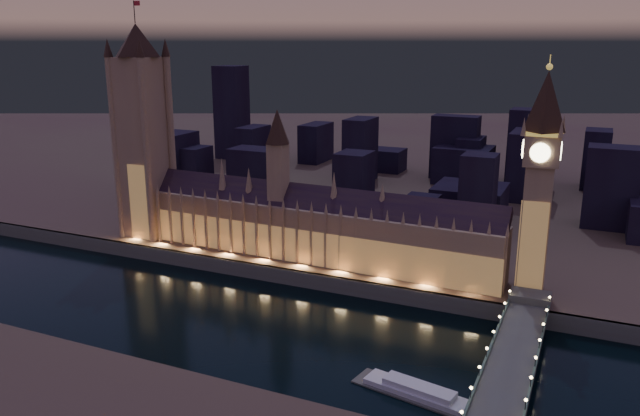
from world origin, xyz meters
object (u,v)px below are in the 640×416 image
at_px(elizabeth_tower, 540,165).
at_px(victoria_tower, 142,123).
at_px(river_boat, 419,392).
at_px(westminster_bridge, 514,359).
at_px(palace_of_westminster, 311,225).

bearing_deg(elizabeth_tower, victoria_tower, 180.00).
bearing_deg(victoria_tower, river_boat, -26.32).
bearing_deg(river_boat, victoria_tower, 153.68).
bearing_deg(westminster_bridge, elizabeth_tower, 91.85).
bearing_deg(palace_of_westminster, westminster_bridge, -29.90).
relative_size(victoria_tower, westminster_bridge, 1.18).
relative_size(palace_of_westminster, westminster_bridge, 1.79).
relative_size(victoria_tower, elizabeth_tower, 1.25).
bearing_deg(victoria_tower, elizabeth_tower, -0.00).
xyz_separation_m(palace_of_westminster, victoria_tower, (-106.72, 0.18, 47.99)).
height_order(palace_of_westminster, westminster_bridge, palace_of_westminster).
xyz_separation_m(westminster_bridge, river_boat, (-27.80, -29.75, -4.44)).
distance_m(elizabeth_tower, river_boat, 118.39).
height_order(elizabeth_tower, river_boat, elizabeth_tower).
distance_m(elizabeth_tower, westminster_bridge, 89.57).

